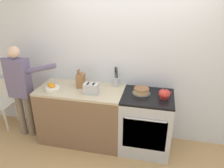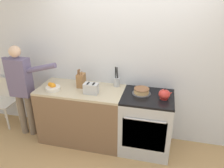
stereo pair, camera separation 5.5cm
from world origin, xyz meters
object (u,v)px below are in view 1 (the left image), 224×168
object	(u,v)px
stove_range	(146,123)
knife_block	(81,80)
tea_kettle	(164,94)
person_baker	(20,85)
utensil_crock	(116,81)
fruit_bowl	(52,88)
layer_cake	(141,91)
toaster	(91,89)
dining_chair	(4,99)

from	to	relation	value
stove_range	knife_block	bearing A→B (deg)	175.11
tea_kettle	person_baker	xyz separation A→B (m)	(-2.23, -0.08, -0.05)
person_baker	utensil_crock	bearing A→B (deg)	0.46
person_baker	fruit_bowl	bearing A→B (deg)	-15.23
stove_range	person_baker	bearing A→B (deg)	-177.14
stove_range	layer_cake	distance (m)	0.51
layer_cake	tea_kettle	distance (m)	0.34
layer_cake	knife_block	world-z (taller)	knife_block
knife_block	person_baker	xyz separation A→B (m)	(-0.95, -0.19, -0.09)
layer_cake	fruit_bowl	xyz separation A→B (m)	(-1.33, -0.19, 0.00)
stove_range	utensil_crock	xyz separation A→B (m)	(-0.52, 0.24, 0.54)
toaster	person_baker	world-z (taller)	person_baker
person_baker	tea_kettle	bearing A→B (deg)	-10.29
stove_range	knife_block	distance (m)	1.20
stove_range	layer_cake	bearing A→B (deg)	148.73
layer_cake	fruit_bowl	size ratio (longest dim) A/B	1.25
tea_kettle	utensil_crock	world-z (taller)	utensil_crock
knife_block	dining_chair	size ratio (longest dim) A/B	0.36
fruit_bowl	utensil_crock	bearing A→B (deg)	21.80
stove_range	layer_cake	world-z (taller)	layer_cake
knife_block	fruit_bowl	bearing A→B (deg)	-149.90
utensil_crock	dining_chair	world-z (taller)	utensil_crock
knife_block	toaster	distance (m)	0.30
layer_cake	toaster	bearing A→B (deg)	-167.21
fruit_bowl	person_baker	xyz separation A→B (m)	(-0.57, 0.03, -0.03)
utensil_crock	knife_block	bearing A→B (deg)	-164.73
tea_kettle	fruit_bowl	bearing A→B (deg)	-176.29
stove_range	toaster	distance (m)	0.99
utensil_crock	tea_kettle	bearing A→B (deg)	-19.12
layer_cake	toaster	distance (m)	0.74
knife_block	person_baker	distance (m)	0.97
layer_cake	utensil_crock	xyz separation A→B (m)	(-0.41, 0.17, 0.04)
stove_range	utensil_crock	size ratio (longest dim) A/B	2.79
stove_range	tea_kettle	bearing A→B (deg)	-5.42
stove_range	person_baker	xyz separation A→B (m)	(-2.00, -0.10, 0.47)
knife_block	dining_chair	distance (m)	1.62
fruit_bowl	person_baker	world-z (taller)	person_baker
stove_range	utensil_crock	distance (m)	0.78
tea_kettle	person_baker	world-z (taller)	person_baker
toaster	utensil_crock	bearing A→B (deg)	47.61
stove_range	dining_chair	world-z (taller)	stove_range
utensil_crock	person_baker	distance (m)	1.52
knife_block	toaster	size ratio (longest dim) A/B	1.35
dining_chair	tea_kettle	bearing A→B (deg)	-25.42
utensil_crock	stove_range	bearing A→B (deg)	-24.55
person_baker	dining_chair	size ratio (longest dim) A/B	1.84
utensil_crock	toaster	size ratio (longest dim) A/B	1.45
toaster	dining_chair	size ratio (longest dim) A/B	0.27
stove_range	dining_chair	bearing A→B (deg)	176.63
toaster	dining_chair	distance (m)	1.85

